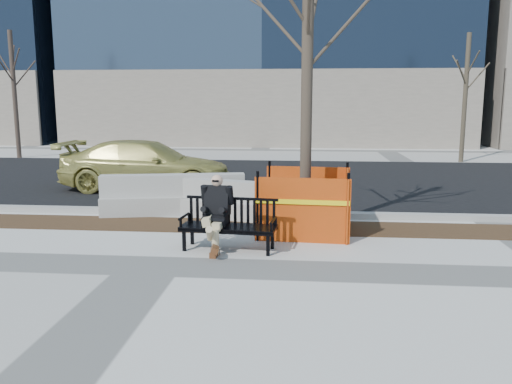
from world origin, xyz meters
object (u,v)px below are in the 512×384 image
Objects in this scene: bench at (229,250)px; jersey_barrier_right at (247,220)px; jersey_barrier_left at (174,214)px; tree_fence at (304,232)px; seated_man at (216,248)px; sedan at (148,190)px.

bench is 0.57× the size of jersey_barrier_right.
jersey_barrier_left reaches higher than bench.
tree_fence is 2.20× the size of jersey_barrier_right.
bench is 1.30× the size of seated_man.
sedan is (-4.35, 4.31, 0.00)m from tree_fence.
seated_man reaches higher than jersey_barrier_right.
tree_fence is (1.47, 1.28, 0.00)m from seated_man.
bench is at bearing -151.15° from sedan.
bench is 3.08m from jersey_barrier_left.
jersey_barrier_left is 1.70m from jersey_barrier_right.
sedan is at bearing 135.22° from tree_fence.
seated_man is 0.20× the size of tree_fence.
sedan is at bearing 104.87° from jersey_barrier_left.
bench reaches higher than jersey_barrier_right.
jersey_barrier_left is 1.09× the size of jersey_barrier_right.
jersey_barrier_right is (3.15, -3.43, 0.00)m from sedan.
sedan is 1.52× the size of jersey_barrier_left.
tree_fence is 6.12m from sedan.
seated_man is 2.91m from jersey_barrier_left.
tree_fence reaches higher than jersey_barrier_right.
seated_man is at bearing 168.98° from bench.
sedan is 1.66× the size of jersey_barrier_right.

